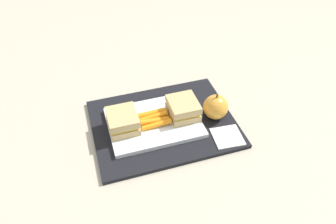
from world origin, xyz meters
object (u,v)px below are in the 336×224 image
object	(u,v)px
food_tray	(154,122)
carrot_sticks_bundle	(154,119)
sandwich_half_left	(123,121)
sandwich_half_right	(183,108)
apple	(216,107)
paper_napkin	(227,137)

from	to	relation	value
food_tray	carrot_sticks_bundle	distance (m)	0.01
sandwich_half_left	sandwich_half_right	distance (m)	0.16
carrot_sticks_bundle	apple	xyz separation A→B (m)	(0.16, -0.02, 0.01)
sandwich_half_left	paper_napkin	bearing A→B (deg)	-22.23
carrot_sticks_bundle	apple	distance (m)	0.16
paper_napkin	food_tray	bearing A→B (deg)	148.71
carrot_sticks_bundle	paper_napkin	xyz separation A→B (m)	(0.16, -0.10, -0.02)
sandwich_half_right	paper_napkin	size ratio (longest dim) A/B	1.14
sandwich_half_left	paper_napkin	distance (m)	0.26
sandwich_half_left	sandwich_half_right	xyz separation A→B (m)	(0.16, 0.00, 0.00)
food_tray	paper_napkin	size ratio (longest dim) A/B	3.29
sandwich_half_left	apple	bearing A→B (deg)	-4.53
carrot_sticks_bundle	apple	world-z (taller)	apple
sandwich_half_right	food_tray	bearing A→B (deg)	180.00
carrot_sticks_bundle	food_tray	bearing A→B (deg)	144.34
sandwich_half_right	apple	distance (m)	0.08
sandwich_half_right	carrot_sticks_bundle	xyz separation A→B (m)	(-0.08, -0.00, -0.01)
sandwich_half_left	food_tray	bearing A→B (deg)	0.00
sandwich_half_right	sandwich_half_left	bearing A→B (deg)	180.00
sandwich_half_left	sandwich_half_right	size ratio (longest dim) A/B	1.00
sandwich_half_left	sandwich_half_right	world-z (taller)	same
sandwich_half_right	paper_napkin	distance (m)	0.13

